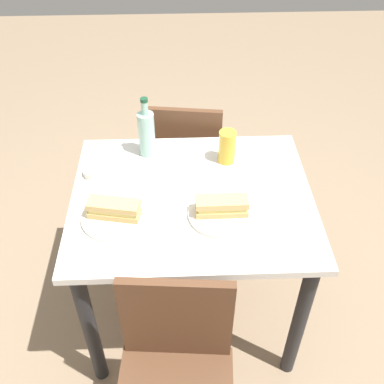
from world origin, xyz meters
TOP-DOWN VIEW (x-y plane):
  - ground_plane at (0.00, 0.00)m, footprint 8.00×8.00m
  - dining_table at (0.00, 0.00)m, footprint 0.97×0.80m
  - chair_far at (-0.01, 0.60)m, footprint 0.45×0.45m
  - chair_near at (-0.08, -0.60)m, footprint 0.43×0.43m
  - plate_near at (0.11, -0.12)m, footprint 0.26×0.26m
  - baguette_sandwich_near at (0.11, -0.12)m, footprint 0.20×0.07m
  - knife_near at (0.10, -0.06)m, footprint 0.18×0.05m
  - plate_far at (-0.30, -0.12)m, footprint 0.26×0.26m
  - baguette_sandwich_far at (-0.30, -0.12)m, footprint 0.21×0.11m
  - knife_far at (-0.30, -0.06)m, footprint 0.18×0.06m
  - water_bottle at (-0.18, 0.29)m, footprint 0.07×0.07m
  - beer_glass at (0.16, 0.22)m, footprint 0.07×0.07m
  - olive_bowl at (-0.41, 0.15)m, footprint 0.08×0.08m
  - paper_napkin at (-0.01, 0.28)m, footprint 0.15×0.15m

SIDE VIEW (x-z plane):
  - ground_plane at x=0.00m, z-range 0.00..0.00m
  - chair_far at x=-0.01m, z-range 0.07..0.94m
  - chair_near at x=-0.08m, z-range 0.07..0.94m
  - dining_table at x=0.00m, z-range 0.25..1.03m
  - paper_napkin at x=-0.01m, z-range 0.78..0.78m
  - plate_near at x=0.11m, z-range 0.78..0.79m
  - plate_far at x=-0.30m, z-range 0.78..0.79m
  - olive_bowl at x=-0.41m, z-range 0.78..0.81m
  - knife_near at x=0.10m, z-range 0.79..0.80m
  - knife_far at x=-0.30m, z-range 0.79..0.80m
  - baguette_sandwich_near at x=0.11m, z-range 0.79..0.86m
  - baguette_sandwich_far at x=-0.30m, z-range 0.79..0.86m
  - beer_glass at x=0.16m, z-range 0.78..0.93m
  - water_bottle at x=-0.18m, z-range 0.75..1.03m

